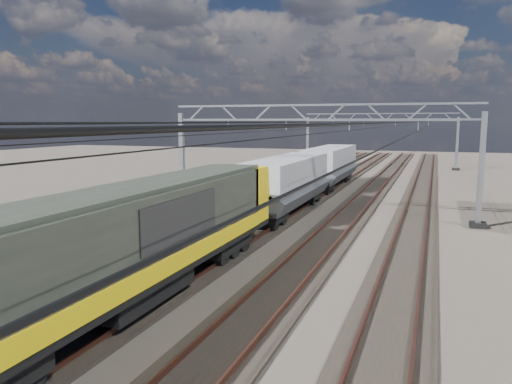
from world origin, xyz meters
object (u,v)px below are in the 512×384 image
(locomotive, at_px, (130,239))
(catenary_gantry_far, at_px, (379,138))
(catenary_gantry_mid, at_px, (317,156))
(hopper_wagon_mid, at_px, (330,163))
(hopper_wagon_lead, at_px, (287,181))

(locomotive, bearing_deg, catenary_gantry_far, 87.86)
(catenary_gantry_mid, height_order, hopper_wagon_mid, catenary_gantry_mid)
(hopper_wagon_lead, xyz_separation_m, hopper_wagon_mid, (0.00, 14.20, 0.00))
(hopper_wagon_lead, distance_m, hopper_wagon_mid, 14.20)
(catenary_gantry_mid, xyz_separation_m, hopper_wagon_lead, (-2.00, 0.18, -1.67))
(catenary_gantry_mid, height_order, catenary_gantry_far, same)
(locomotive, distance_m, hopper_wagon_mid, 31.90)
(catenary_gantry_mid, distance_m, hopper_wagon_mid, 14.62)
(catenary_gantry_far, height_order, hopper_wagon_mid, catenary_gantry_far)
(catenary_gantry_far, distance_m, hopper_wagon_mid, 21.78)
(catenary_gantry_mid, xyz_separation_m, locomotive, (-2.00, -17.51, -1.58))
(catenary_gantry_far, bearing_deg, catenary_gantry_mid, -90.00)
(catenary_gantry_mid, bearing_deg, hopper_wagon_lead, 174.81)
(hopper_wagon_lead, bearing_deg, catenary_gantry_mid, -5.19)
(catenary_gantry_mid, relative_size, catenary_gantry_far, 1.00)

